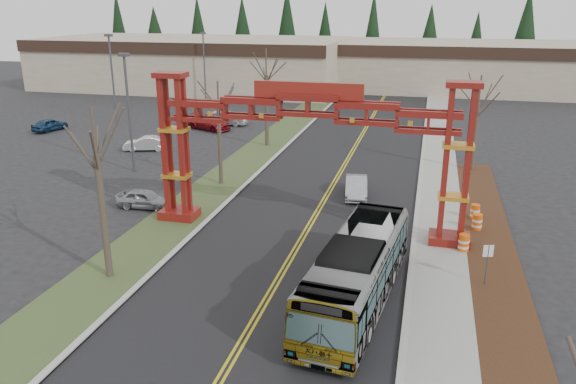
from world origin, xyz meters
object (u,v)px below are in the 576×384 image
(bare_tree_median_near, at_px, (96,156))
(silver_sedan, at_px, (356,187))
(barrel_south, at_px, (464,244))
(retail_building_east, at_px, (457,66))
(parked_car_near_b, at_px, (146,143))
(parked_car_near_a, at_px, (145,199))
(light_pole_far, at_px, (204,62))
(parked_car_mid_b, at_px, (50,125))
(light_pole_mid, at_px, (112,72))
(retail_building_west, at_px, (194,63))
(gateway_arch, at_px, (308,130))
(parked_car_mid_a, at_px, (209,123))
(bare_tree_right_far, at_px, (479,104))
(bare_tree_median_mid, at_px, (218,109))
(barrel_mid, at_px, (477,223))
(transit_bus, at_px, (357,272))
(light_pole_near, at_px, (128,105))
(parked_car_far_a, at_px, (225,118))
(street_sign, at_px, (488,257))
(barrel_north, at_px, (475,213))
(bare_tree_median_far, at_px, (266,76))

(bare_tree_median_near, bearing_deg, silver_sedan, 56.19)
(barrel_south, bearing_deg, retail_building_east, 88.83)
(parked_car_near_b, bearing_deg, parked_car_near_a, 9.37)
(light_pole_far, xyz_separation_m, barrel_south, (32.08, -42.87, -4.67))
(retail_building_east, bearing_deg, parked_car_mid_b, -134.74)
(light_pole_mid, xyz_separation_m, barrel_south, (36.09, -26.56, -4.96))
(barrel_south, bearing_deg, parked_car_mid_b, 152.77)
(bare_tree_median_near, xyz_separation_m, light_pole_mid, (-19.37, 33.65, -0.59))
(retail_building_west, relative_size, light_pole_far, 5.12)
(parked_car_near_b, height_order, bare_tree_median_near, bare_tree_median_near)
(light_pole_mid, relative_size, light_pole_far, 1.06)
(gateway_arch, xyz_separation_m, parked_car_mid_b, (-31.70, 19.88, -5.33))
(parked_car_mid_a, height_order, barrel_south, parked_car_mid_a)
(bare_tree_right_far, bearing_deg, parked_car_mid_b, 173.86)
(bare_tree_median_mid, height_order, barrel_south, bare_tree_median_mid)
(light_pole_far, bearing_deg, parked_car_near_a, -73.10)
(parked_car_mid_a, bearing_deg, gateway_arch, -124.21)
(parked_car_near_b, bearing_deg, barrel_mid, 47.53)
(gateway_arch, relative_size, transit_bus, 1.63)
(parked_car_mid_a, xyz_separation_m, barrel_mid, (25.53, -22.22, -0.20))
(gateway_arch, distance_m, barrel_south, 10.32)
(parked_car_mid_b, relative_size, light_pole_near, 0.42)
(parked_car_mid_b, relative_size, barrel_mid, 3.62)
(bare_tree_median_mid, bearing_deg, parked_car_near_a, -116.77)
(retail_building_west, height_order, parked_car_far_a, retail_building_west)
(street_sign, bearing_deg, barrel_north, 89.69)
(bare_tree_median_mid, bearing_deg, bare_tree_median_far, 90.00)
(light_pole_far, bearing_deg, parked_car_near_b, -79.01)
(gateway_arch, relative_size, light_pole_far, 2.03)
(bare_tree_median_far, bearing_deg, transit_bus, -66.03)
(transit_bus, xyz_separation_m, parked_car_mid_a, (-19.85, 32.21, -0.82))
(parked_car_near_b, bearing_deg, street_sign, 36.71)
(parked_car_far_a, distance_m, barrel_north, 33.67)
(light_pole_near, bearing_deg, bare_tree_median_far, 52.95)
(parked_car_near_a, bearing_deg, parked_car_mid_b, 44.30)
(parked_car_near_b, bearing_deg, barrel_north, 50.62)
(retail_building_west, bearing_deg, transit_bus, -61.15)
(bare_tree_right_far, bearing_deg, barrel_mid, -91.81)
(gateway_arch, xyz_separation_m, barrel_mid, (9.59, 2.39, -5.45))
(parked_car_mid_a, relative_size, street_sign, 2.41)
(bare_tree_right_far, xyz_separation_m, barrel_south, (-1.29, -16.31, -4.79))
(parked_car_mid_b, xyz_separation_m, barrel_mid, (41.29, -17.50, -0.12))
(parked_car_mid_b, distance_m, light_pole_mid, 8.68)
(parked_car_mid_b, bearing_deg, light_pole_far, -98.90)
(retail_building_east, distance_m, light_pole_mid, 52.14)
(retail_building_west, bearing_deg, parked_car_mid_b, -92.85)
(bare_tree_median_near, bearing_deg, parked_car_near_b, 113.84)
(transit_bus, relative_size, parked_car_near_a, 3.06)
(parked_car_mid_a, xyz_separation_m, parked_car_mid_b, (-15.75, -4.72, -0.08))
(bare_tree_median_near, height_order, barrel_south, bare_tree_median_near)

